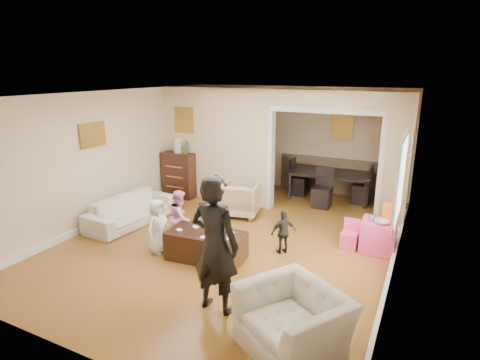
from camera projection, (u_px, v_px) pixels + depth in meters
The scene contains 27 objects.
floor at pixel (235, 237), 7.23m from camera, with size 7.00×7.00×0.00m, color #9C6628.
partition_left at pixel (217, 146), 9.02m from camera, with size 2.75×0.18×2.60m, color beige.
partition_right at pixel (395, 162), 7.37m from camera, with size 0.55×0.18×2.60m, color beige.
partition_header at pixel (326, 99), 7.66m from camera, with size 2.22×0.18×0.35m, color beige.
window_pane at pixel (401, 180), 5.30m from camera, with size 0.03×0.95×1.10m, color white.
framed_art_partition at pixel (184, 120), 9.13m from camera, with size 0.45×0.03×0.55m, color brown.
framed_art_sofa_wall at pixel (93, 135), 7.38m from camera, with size 0.03×0.55×0.40m, color brown.
framed_art_alcove at pixel (342, 126), 9.27m from camera, with size 0.45×0.03×0.55m, color brown.
sofa at pixel (132, 210), 7.83m from camera, with size 1.91×0.75×0.56m, color beige.
armchair_back at pixel (240, 199), 8.26m from camera, with size 0.75×0.78×0.71m, color #C2B086.
armchair_front at pixel (293, 321), 4.24m from camera, with size 1.08×0.94×0.70m, color beige.
dresser at pixel (180, 175), 9.44m from camera, with size 0.79×0.44×1.09m, color #32160F.
table_lamp at pixel (179, 145), 9.24m from camera, with size 0.22×0.22×0.36m, color beige.
potted_plant at pixel (186, 147), 9.16m from camera, with size 0.29×0.26×0.33m, color #4B7B36.
coffee_table at pixel (206, 245), 6.36m from camera, with size 1.24×0.62×0.47m, color #321A10.
coffee_cup at pixel (210, 232), 6.19m from camera, with size 0.10×0.10×0.09m, color white.
play_table at pixel (378, 236), 6.64m from camera, with size 0.56×0.56×0.53m, color #F5408D.
cereal_box at pixel (389, 212), 6.57m from camera, with size 0.20×0.07×0.30m, color yellow.
cyan_cup at pixel (373, 219), 6.56m from camera, with size 0.08×0.08×0.08m, color teal.
toy_block at pixel (373, 216), 6.72m from camera, with size 0.08×0.06×0.05m, color red.
play_bowl at pixel (382, 222), 6.44m from camera, with size 0.24×0.24×0.06m, color silver.
dining_table at pixel (329, 185), 9.31m from camera, with size 1.92×1.07×0.67m, color black.
adult_person at pixel (215, 245), 4.84m from camera, with size 0.66×0.43×1.80m, color black.
child_kneel_a at pixel (158, 226), 6.52m from camera, with size 0.46×0.30×0.94m, color white.
child_kneel_b at pixel (180, 217), 6.84m from camera, with size 0.48×0.37×0.99m, color #F89BBE.
child_toddler at pixel (284, 232), 6.52m from camera, with size 0.44×0.18×0.75m, color black.
craft_papers at pixel (206, 232), 6.29m from camera, with size 1.00×0.46×0.00m.
Camera 1 is at (3.03, -5.94, 2.98)m, focal length 29.30 mm.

